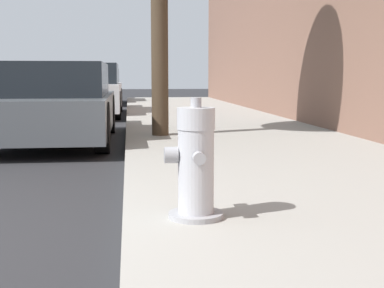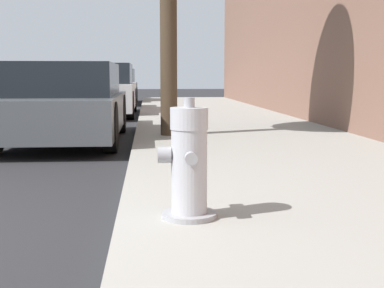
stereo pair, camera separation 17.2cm
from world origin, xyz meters
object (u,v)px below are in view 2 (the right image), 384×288
object	(u,v)px
parked_car_near	(65,103)
parked_car_far	(114,87)
parked_car_mid	(102,90)
fire_hydrant	(189,165)

from	to	relation	value
parked_car_near	parked_car_far	bearing A→B (deg)	89.85
parked_car_mid	parked_car_far	xyz separation A→B (m)	(-0.07, 6.14, -0.04)
parked_car_mid	parked_car_far	world-z (taller)	parked_car_mid
parked_car_far	fire_hydrant	bearing A→B (deg)	-84.82
parked_car_far	parked_car_near	bearing A→B (deg)	-90.15
fire_hydrant	parked_car_far	bearing A→B (deg)	95.18
fire_hydrant	parked_car_near	size ratio (longest dim) A/B	0.18
parked_car_near	parked_car_mid	xyz separation A→B (m)	(0.10, 5.85, 0.05)
fire_hydrant	parked_car_near	world-z (taller)	parked_car_near
parked_car_mid	fire_hydrant	bearing A→B (deg)	-82.35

